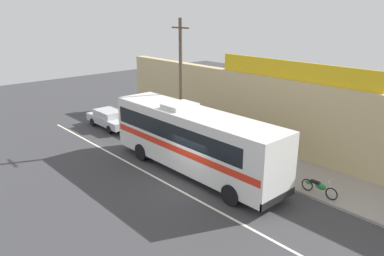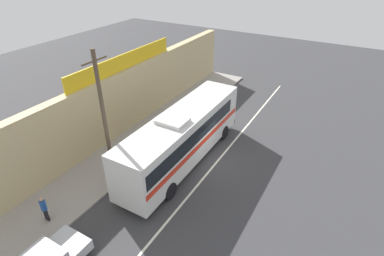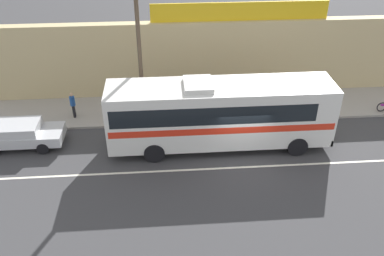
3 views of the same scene
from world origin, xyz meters
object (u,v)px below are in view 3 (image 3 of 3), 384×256
Objects in this scene: motorcycle_orange at (318,108)px; pedestrian_near_shop at (73,103)px; utility_pole at (140,53)px; parked_car at (20,134)px; intercity_bus at (219,112)px.

motorcycle_orange is 14.42m from pedestrian_near_shop.
utility_pole reaches higher than pedestrian_near_shop.
utility_pole reaches higher than parked_car.
intercity_bus is 7.32× the size of pedestrian_near_shop.
parked_car is at bearing -165.09° from utility_pole.
intercity_bus is 10.54m from parked_car.
pedestrian_near_shop is (-14.38, 0.85, 0.48)m from motorcycle_orange.
parked_car is 0.54× the size of utility_pole.
utility_pole is at bearing 147.46° from intercity_bus.
pedestrian_near_shop is at bearing 176.62° from motorcycle_orange.
parked_car is 7.63m from utility_pole.
motorcycle_orange is at bearing 21.80° from intercity_bus.
pedestrian_near_shop is (2.38, 2.61, 0.30)m from parked_car.
intercity_bus reaches higher than motorcycle_orange.
utility_pole is 5.36m from pedestrian_near_shop.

